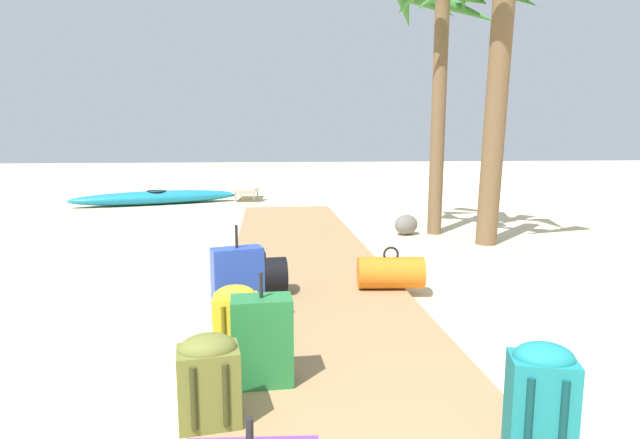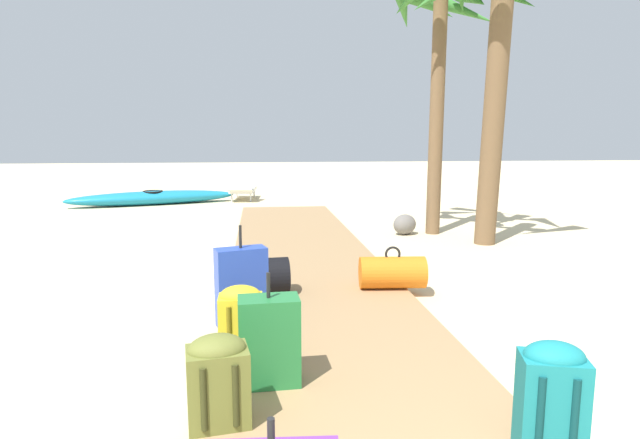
{
  "view_description": "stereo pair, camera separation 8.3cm",
  "coord_description": "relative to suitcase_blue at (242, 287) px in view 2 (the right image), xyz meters",
  "views": [
    {
      "loc": [
        -0.5,
        -0.77,
        1.62
      ],
      "look_at": [
        0.23,
        6.01,
        0.55
      ],
      "focal_mm": 29.2,
      "sensor_mm": 36.0,
      "label": 1
    },
    {
      "loc": [
        -0.58,
        -0.76,
        1.62
      ],
      "look_at": [
        0.23,
        6.01,
        0.55
      ],
      "focal_mm": 29.2,
      "sensor_mm": 36.0,
      "label": 2
    }
  ],
  "objects": [
    {
      "name": "ground_plane",
      "position": [
        0.73,
        0.95,
        -0.41
      ],
      "size": [
        60.0,
        60.0,
        0.0
      ],
      "primitive_type": "plane",
      "color": "beige"
    },
    {
      "name": "boardwalk",
      "position": [
        0.73,
        2.04,
        -0.37
      ],
      "size": [
        1.86,
        10.93,
        0.08
      ],
      "primitive_type": "cube",
      "color": "#9E7A51",
      "rests_on": "ground"
    },
    {
      "name": "suitcase_blue",
      "position": [
        0.0,
        0.0,
        0.0
      ],
      "size": [
        0.45,
        0.29,
        0.85
      ],
      "color": "#2847B7",
      "rests_on": "boardwalk"
    },
    {
      "name": "suitcase_green",
      "position": [
        0.2,
        -1.06,
        -0.05
      ],
      "size": [
        0.39,
        0.24,
        0.72
      ],
      "color": "#237538",
      "rests_on": "boardwalk"
    },
    {
      "name": "backpack_teal",
      "position": [
        1.52,
        -2.03,
        -0.01
      ],
      "size": [
        0.34,
        0.29,
        0.6
      ],
      "color": "#197A7F",
      "rests_on": "boardwalk"
    },
    {
      "name": "duffel_bag_black",
      "position": [
        0.15,
        0.87,
        -0.15
      ],
      "size": [
        0.59,
        0.41,
        0.47
      ],
      "color": "black",
      "rests_on": "boardwalk"
    },
    {
      "name": "duffel_bag_orange",
      "position": [
        1.51,
        0.92,
        -0.16
      ],
      "size": [
        0.7,
        0.39,
        0.44
      ],
      "color": "orange",
      "rests_on": "boardwalk"
    },
    {
      "name": "backpack_yellow",
      "position": [
        0.01,
        -0.52,
        -0.07
      ],
      "size": [
        0.32,
        0.24,
        0.49
      ],
      "color": "gold",
      "rests_on": "boardwalk"
    },
    {
      "name": "backpack_olive",
      "position": [
        -0.08,
        -1.5,
        -0.06
      ],
      "size": [
        0.36,
        0.3,
        0.51
      ],
      "color": "olive",
      "rests_on": "boardwalk"
    },
    {
      "name": "palm_tree_near_right",
      "position": [
        3.59,
        3.19,
        2.81
      ],
      "size": [
        1.92,
        1.97,
        4.37
      ],
      "color": "brown",
      "rests_on": "ground"
    },
    {
      "name": "palm_tree_far_right",
      "position": [
        3.16,
        4.32,
        3.14
      ],
      "size": [
        2.2,
        2.4,
        4.36
      ],
      "color": "brown",
      "rests_on": "ground"
    },
    {
      "name": "lounge_chair",
      "position": [
        -0.26,
        9.58,
        -0.08
      ],
      "size": [
        0.71,
        1.59,
        0.78
      ],
      "color": "white",
      "rests_on": "ground"
    },
    {
      "name": "kayak",
      "position": [
        -2.42,
        8.88,
        -0.24
      ],
      "size": [
        4.03,
        1.85,
        0.34
      ],
      "color": "teal",
      "rests_on": "ground"
    },
    {
      "name": "rock_right_mid",
      "position": [
        2.6,
        4.26,
        -0.24
      ],
      "size": [
        0.54,
        0.51,
        0.34
      ],
      "primitive_type": "ellipsoid",
      "rotation": [
        0.0,
        0.0,
        0.57
      ],
      "color": "slate",
      "rests_on": "ground"
    }
  ]
}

